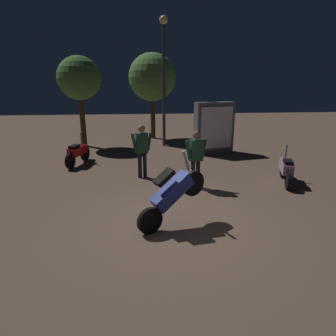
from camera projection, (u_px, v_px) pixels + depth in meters
ground_plane at (172, 223)px, 6.54m from camera, size 40.00×40.00×0.00m
motorcycle_blue_foreground at (172, 194)px, 6.19m from camera, size 1.49×0.90×1.63m
motorcycle_red_parked_left at (78, 153)px, 10.78m from camera, size 0.58×1.62×1.11m
motorcycle_pink_parked_right at (286, 169)px, 8.90m from camera, size 0.60×1.61×1.11m
person_rider_beside at (196, 154)px, 8.36m from camera, size 0.66×0.33×1.66m
person_bystander_far at (142, 147)px, 9.19m from camera, size 0.67×0.31×1.69m
streetlamp_near at (164, 68)px, 12.86m from camera, size 0.36×0.36×5.51m
tree_left_bg at (79, 79)px, 12.94m from camera, size 1.88×1.88×3.96m
tree_center_bg at (152, 78)px, 14.68m from camera, size 2.33×2.33×4.22m
kiosk_billboard at (214, 128)px, 12.26m from camera, size 1.66×0.80×2.10m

